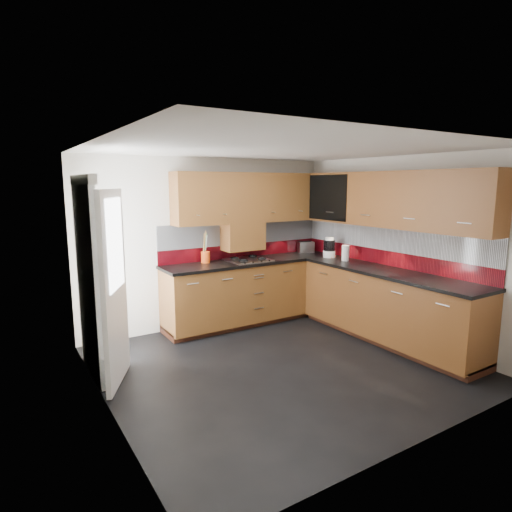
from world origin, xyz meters
TOP-DOWN VIEW (x-y plane):
  - room at (0.00, 0.00)m, footprint 4.00×3.80m
  - base_cabinets at (1.07, 0.72)m, footprint 2.70×3.20m
  - countertop at (1.05, 0.70)m, footprint 2.72×3.22m
  - backsplash at (1.28, 0.93)m, footprint 2.70×3.20m
  - upper_cabinets at (1.23, 0.78)m, footprint 2.50×3.20m
  - extractor_hood at (0.45, 1.64)m, footprint 0.60×0.33m
  - glass_cabinet at (1.71, 1.07)m, footprint 0.32×0.80m
  - back_door at (-1.78, 0.75)m, footprint 0.42×1.19m
  - gas_hob at (0.45, 1.47)m, footprint 0.59×0.52m
  - utensil_pot at (-0.14, 1.66)m, footprint 0.13×0.13m
  - toaster at (1.64, 1.64)m, footprint 0.29×0.23m
  - food_processor at (1.64, 1.08)m, footprint 0.18×0.18m
  - paper_towel at (1.65, 0.74)m, footprint 0.13×0.13m
  - orange_cloth at (1.65, 1.08)m, footprint 0.19×0.18m

SIDE VIEW (x-z plane):
  - base_cabinets at x=1.07m, z-range -0.04..0.91m
  - countertop at x=1.05m, z-range 0.90..0.94m
  - orange_cloth at x=1.65m, z-range 0.94..0.96m
  - gas_hob at x=0.45m, z-range 0.93..0.98m
  - toaster at x=1.64m, z-range 0.94..1.12m
  - back_door at x=-1.78m, z-range 0.01..2.05m
  - utensil_pot at x=-0.14m, z-range 0.81..1.27m
  - paper_towel at x=1.65m, z-range 0.94..1.16m
  - food_processor at x=1.64m, z-range 0.93..1.23m
  - backsplash at x=1.28m, z-range 0.94..1.48m
  - extractor_hood at x=0.45m, z-range 1.08..1.48m
  - room at x=0.00m, z-range 0.18..2.82m
  - upper_cabinets at x=1.23m, z-range 1.48..2.20m
  - glass_cabinet at x=1.71m, z-range 1.54..2.20m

